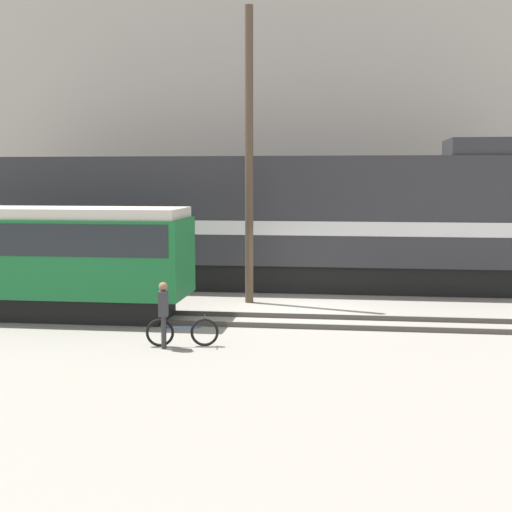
{
  "coord_description": "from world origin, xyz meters",
  "views": [
    {
      "loc": [
        1.57,
        -21.69,
        4.15
      ],
      "look_at": [
        -1.2,
        -0.79,
        1.8
      ],
      "focal_mm": 50.0,
      "sensor_mm": 36.0,
      "label": 1
    }
  ],
  "objects_px": {
    "utility_pole_left": "(249,157)",
    "bicycle": "(182,332)",
    "streetcar": "(31,254)",
    "freight_locomotive": "(250,220)",
    "person": "(163,308)"
  },
  "relations": [
    {
      "from": "streetcar",
      "to": "freight_locomotive",
      "type": "bearing_deg",
      "value": 48.48
    },
    {
      "from": "freight_locomotive",
      "to": "bicycle",
      "type": "distance_m",
      "value": 9.79
    },
    {
      "from": "freight_locomotive",
      "to": "bicycle",
      "type": "xyz_separation_m",
      "value": [
        -0.33,
        -9.53,
        -2.2
      ]
    },
    {
      "from": "utility_pole_left",
      "to": "bicycle",
      "type": "bearing_deg",
      "value": -96.85
    },
    {
      "from": "streetcar",
      "to": "bicycle",
      "type": "bearing_deg",
      "value": -30.46
    },
    {
      "from": "bicycle",
      "to": "utility_pole_left",
      "type": "bearing_deg",
      "value": 83.15
    },
    {
      "from": "freight_locomotive",
      "to": "utility_pole_left",
      "type": "relative_size",
      "value": 2.14
    },
    {
      "from": "utility_pole_left",
      "to": "streetcar",
      "type": "bearing_deg",
      "value": -152.31
    },
    {
      "from": "streetcar",
      "to": "utility_pole_left",
      "type": "distance_m",
      "value": 7.48
    },
    {
      "from": "freight_locomotive",
      "to": "utility_pole_left",
      "type": "height_order",
      "value": "utility_pole_left"
    },
    {
      "from": "freight_locomotive",
      "to": "bicycle",
      "type": "bearing_deg",
      "value": -91.98
    },
    {
      "from": "freight_locomotive",
      "to": "streetcar",
      "type": "distance_m",
      "value": 8.57
    },
    {
      "from": "freight_locomotive",
      "to": "person",
      "type": "xyz_separation_m",
      "value": [
        -0.74,
        -9.75,
        -1.57
      ]
    },
    {
      "from": "freight_locomotive",
      "to": "bicycle",
      "type": "height_order",
      "value": "freight_locomotive"
    },
    {
      "from": "streetcar",
      "to": "utility_pole_left",
      "type": "height_order",
      "value": "utility_pole_left"
    }
  ]
}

